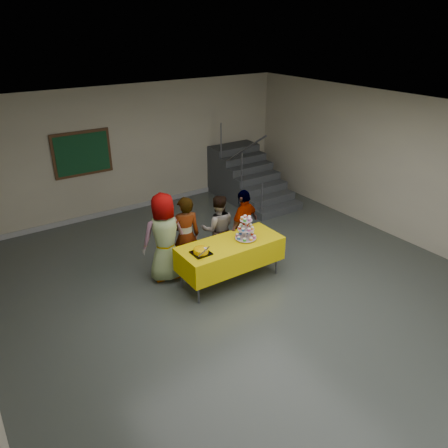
# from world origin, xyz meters

# --- Properties ---
(room_shell) EXTENTS (10.00, 10.04, 3.02)m
(room_shell) POSITION_xyz_m (0.00, 0.02, 2.13)
(room_shell) COLOR #4C514C
(room_shell) RESTS_ON ground
(bake_table) EXTENTS (1.88, 0.78, 0.77)m
(bake_table) POSITION_xyz_m (-0.01, 0.94, 0.56)
(bake_table) COLOR #595960
(bake_table) RESTS_ON ground
(cupcake_stand) EXTENTS (0.38, 0.38, 0.44)m
(cupcake_stand) POSITION_xyz_m (0.29, 0.89, 0.95)
(cupcake_stand) COLOR silver
(cupcake_stand) RESTS_ON bake_table
(bear_cake) EXTENTS (0.32, 0.36, 0.12)m
(bear_cake) POSITION_xyz_m (-0.64, 0.88, 0.83)
(bear_cake) COLOR black
(bear_cake) RESTS_ON bake_table
(schoolchild_a) EXTENTS (0.89, 0.67, 1.64)m
(schoolchild_a) POSITION_xyz_m (-0.92, 1.65, 0.82)
(schoolchild_a) COLOR slate
(schoolchild_a) RESTS_ON ground
(schoolchild_b) EXTENTS (0.61, 0.46, 1.52)m
(schoolchild_b) POSITION_xyz_m (-0.53, 1.60, 0.76)
(schoolchild_b) COLOR slate
(schoolchild_b) RESTS_ON ground
(schoolchild_c) EXTENTS (0.82, 0.74, 1.36)m
(schoolchild_c) POSITION_xyz_m (0.21, 1.67, 0.68)
(schoolchild_c) COLOR slate
(schoolchild_c) RESTS_ON ground
(schoolchild_d) EXTENTS (0.92, 0.64, 1.45)m
(schoolchild_d) POSITION_xyz_m (0.66, 1.44, 0.72)
(schoolchild_d) COLOR slate
(schoolchild_d) RESTS_ON ground
(staircase) EXTENTS (1.30, 2.40, 2.04)m
(staircase) POSITION_xyz_m (2.70, 4.13, 0.49)
(staircase) COLOR #424447
(staircase) RESTS_ON ground
(noticeboard) EXTENTS (1.30, 0.05, 1.00)m
(noticeboard) POSITION_xyz_m (-1.23, 4.96, 1.60)
(noticeboard) COLOR #472B16
(noticeboard) RESTS_ON ground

